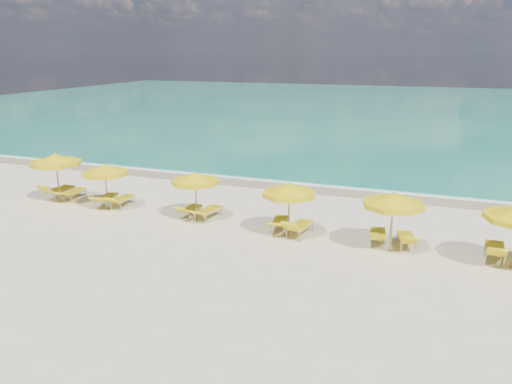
% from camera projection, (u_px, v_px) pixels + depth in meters
% --- Properties ---
extents(ground_plane, '(120.00, 120.00, 0.00)m').
position_uv_depth(ground_plane, '(244.00, 229.00, 20.81)').
color(ground_plane, beige).
extents(ocean, '(120.00, 80.00, 0.30)m').
position_uv_depth(ocean, '(381.00, 108.00, 64.10)').
color(ocean, '#14735B').
rests_on(ocean, ground).
extents(wet_sand_band, '(120.00, 2.60, 0.01)m').
position_uv_depth(wet_sand_band, '(293.00, 185.00, 27.48)').
color(wet_sand_band, tan).
rests_on(wet_sand_band, ground).
extents(foam_line, '(120.00, 1.20, 0.03)m').
position_uv_depth(foam_line, '(297.00, 182.00, 28.20)').
color(foam_line, white).
rests_on(foam_line, ground).
extents(whitecap_near, '(14.00, 0.36, 0.05)m').
position_uv_depth(whitecap_near, '(253.00, 147.00, 38.14)').
color(whitecap_near, white).
rests_on(whitecap_near, ground).
extents(whitecap_far, '(18.00, 0.30, 0.05)m').
position_uv_depth(whitecap_far, '(447.00, 143.00, 39.79)').
color(whitecap_far, white).
rests_on(whitecap_far, ground).
extents(umbrella_1, '(2.55, 2.55, 2.45)m').
position_uv_depth(umbrella_1, '(56.00, 160.00, 24.04)').
color(umbrella_1, '#A98554').
rests_on(umbrella_1, ground).
extents(umbrella_2, '(2.77, 2.77, 2.16)m').
position_uv_depth(umbrella_2, '(105.00, 170.00, 23.00)').
color(umbrella_2, '#A98554').
rests_on(umbrella_2, ground).
extents(umbrella_3, '(2.76, 2.76, 2.15)m').
position_uv_depth(umbrella_3, '(195.00, 179.00, 21.54)').
color(umbrella_3, '#A98554').
rests_on(umbrella_3, ground).
extents(umbrella_4, '(2.61, 2.61, 2.21)m').
position_uv_depth(umbrella_4, '(289.00, 190.00, 19.56)').
color(umbrella_4, '#A98554').
rests_on(umbrella_4, ground).
extents(umbrella_5, '(2.60, 2.60, 2.29)m').
position_uv_depth(umbrella_5, '(393.00, 201.00, 18.02)').
color(umbrella_5, '#A98554').
rests_on(umbrella_5, ground).
extents(lounger_1_left, '(0.73, 1.99, 0.94)m').
position_uv_depth(lounger_1_left, '(59.00, 193.00, 25.13)').
color(lounger_1_left, '#A5A8AD').
rests_on(lounger_1_left, ground).
extents(lounger_1_right, '(0.68, 1.86, 0.67)m').
position_uv_depth(lounger_1_right, '(73.00, 195.00, 24.91)').
color(lounger_1_right, '#A5A8AD').
rests_on(lounger_1_right, ground).
extents(lounger_2_left, '(0.99, 2.01, 0.75)m').
position_uv_depth(lounger_2_left, '(106.00, 201.00, 23.89)').
color(lounger_2_left, '#A5A8AD').
rests_on(lounger_2_left, ground).
extents(lounger_2_right, '(0.67, 1.83, 0.74)m').
position_uv_depth(lounger_2_right, '(122.00, 202.00, 23.74)').
color(lounger_2_right, '#A5A8AD').
rests_on(lounger_2_right, ground).
extents(lounger_3_left, '(0.63, 1.67, 0.70)m').
position_uv_depth(lounger_3_left, '(190.00, 212.00, 22.38)').
color(lounger_3_left, '#A5A8AD').
rests_on(lounger_3_left, ground).
extents(lounger_3_right, '(0.92, 1.98, 0.70)m').
position_uv_depth(lounger_3_right, '(208.00, 214.00, 22.01)').
color(lounger_3_right, '#A5A8AD').
rests_on(lounger_3_right, ground).
extents(lounger_4_left, '(0.86, 1.91, 0.70)m').
position_uv_depth(lounger_4_left, '(279.00, 225.00, 20.63)').
color(lounger_4_left, '#A5A8AD').
rests_on(lounger_4_left, ground).
extents(lounger_4_right, '(0.93, 1.93, 0.88)m').
position_uv_depth(lounger_4_right, '(299.00, 230.00, 20.04)').
color(lounger_4_right, '#A5A8AD').
rests_on(lounger_4_right, ground).
extents(lounger_5_left, '(0.80, 1.86, 0.83)m').
position_uv_depth(lounger_5_left, '(377.00, 238.00, 19.18)').
color(lounger_5_left, '#A5A8AD').
rests_on(lounger_5_left, ground).
extents(lounger_5_right, '(0.90, 1.78, 0.78)m').
position_uv_depth(lounger_5_right, '(406.00, 242.00, 18.86)').
color(lounger_5_right, '#A5A8AD').
rests_on(lounger_5_right, ground).
extents(lounger_6_left, '(0.73, 1.97, 0.87)m').
position_uv_depth(lounger_6_left, '(494.00, 253.00, 17.71)').
color(lounger_6_left, '#A5A8AD').
rests_on(lounger_6_left, ground).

